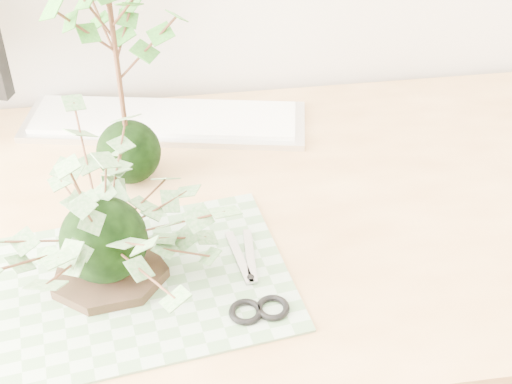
% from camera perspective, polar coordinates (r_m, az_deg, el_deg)
% --- Properties ---
extents(desk, '(1.60, 0.70, 0.74)m').
position_cam_1_polar(desk, '(1.12, -5.28, -5.26)').
color(desk, tan).
rests_on(desk, ground_plane).
extents(cutting_mat, '(0.47, 0.34, 0.00)m').
position_cam_1_polar(cutting_mat, '(0.96, -10.45, -7.45)').
color(cutting_mat, '#5F8958').
rests_on(cutting_mat, desk).
extents(stone_dish, '(0.18, 0.18, 0.01)m').
position_cam_1_polar(stone_dish, '(0.96, -11.60, -6.58)').
color(stone_dish, black).
rests_on(stone_dish, cutting_mat).
extents(ivy_kokedama, '(0.38, 0.38, 0.22)m').
position_cam_1_polar(ivy_kokedama, '(0.89, -12.51, -1.23)').
color(ivy_kokedama, black).
rests_on(ivy_kokedama, stone_dish).
extents(maple_kokedama, '(0.27, 0.27, 0.41)m').
position_cam_1_polar(maple_kokedama, '(1.00, -11.66, 14.59)').
color(maple_kokedama, black).
rests_on(maple_kokedama, desk).
extents(keyboard, '(0.51, 0.24, 0.02)m').
position_cam_1_polar(keyboard, '(1.27, -7.31, 5.72)').
color(keyboard, silver).
rests_on(keyboard, desk).
extents(scissors, '(0.08, 0.18, 0.01)m').
position_cam_1_polar(scissors, '(0.92, -0.10, -8.42)').
color(scissors, '#9D9D9D').
rests_on(scissors, cutting_mat).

